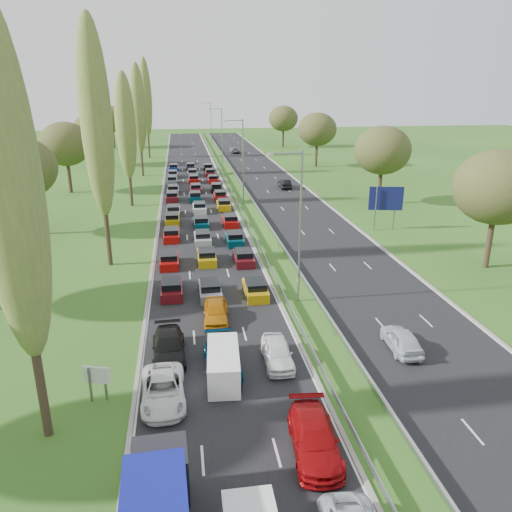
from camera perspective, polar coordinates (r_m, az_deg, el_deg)
ground at (r=75.28m, az=-1.63°, el=6.35°), size 260.00×260.00×0.00m
near_carriageway at (r=77.23m, az=-6.87°, el=6.55°), size 10.50×215.00×0.04m
far_carriageway at (r=78.76m, az=3.06°, el=6.90°), size 10.50×215.00×0.04m
central_reservation at (r=77.59m, az=-1.86°, el=7.15°), size 2.36×215.00×0.32m
lamp_columns at (r=72.23m, az=-1.48°, el=10.65°), size 0.18×140.18×12.00m
poplar_row at (r=61.64m, az=-15.74°, el=14.51°), size 2.80×127.80×22.44m
woodland_left at (r=58.94m, az=-26.20°, el=8.49°), size 8.00×166.00×11.10m
woodland_right at (r=66.57m, az=17.01°, el=10.59°), size 8.00×153.00×11.10m
traffic_queue_fill at (r=72.13m, az=-6.74°, el=6.02°), size 9.08×69.38×0.80m
near_car_2 at (r=28.63m, az=-10.55°, el=-14.81°), size 2.50×5.15×1.41m
near_car_3 at (r=32.63m, az=-9.94°, el=-10.17°), size 2.23×5.12×1.47m
near_car_7 at (r=31.06m, az=-3.89°, el=-11.50°), size 2.19×5.14×1.48m
near_car_8 at (r=36.80m, az=-4.61°, el=-6.35°), size 2.07×4.54×1.51m
near_car_11 at (r=25.08m, az=6.70°, el=-19.98°), size 2.56×5.40×1.52m
near_car_12 at (r=31.54m, az=2.46°, el=-10.96°), size 1.87×4.38×1.47m
far_car_0 at (r=34.34m, az=16.31°, el=-9.14°), size 1.91×4.35×1.46m
far_car_1 at (r=84.46m, az=3.30°, el=8.26°), size 1.72×4.65×1.52m
far_car_2 at (r=129.34m, az=-2.46°, el=12.00°), size 2.41×5.10×1.41m
white_van_rear at (r=30.13m, az=-3.79°, el=-12.10°), size 1.82×4.65×1.87m
info_sign at (r=29.20m, az=-17.70°, el=-13.22°), size 1.46×0.53×2.10m
direction_sign at (r=61.02m, az=14.63°, el=6.17°), size 3.94×0.91×5.20m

